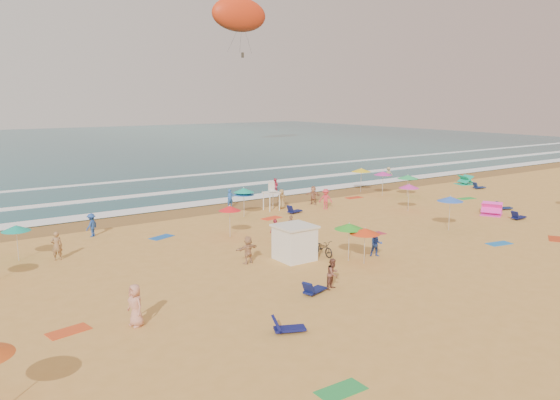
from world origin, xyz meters
TOP-DOWN VIEW (x-y plane):
  - ground at (0.00, 0.00)m, footprint 220.00×220.00m
  - ocean at (0.00, 84.00)m, footprint 220.00×140.00m
  - wet_sand at (0.00, 12.50)m, footprint 220.00×220.00m
  - surf_foam at (0.00, 21.32)m, footprint 200.00×18.70m
  - cabana at (-5.17, -3.88)m, footprint 2.00×2.00m
  - cabana_roof at (-5.17, -3.88)m, footprint 2.20×2.20m
  - bicycle at (-3.27, -4.18)m, footprint 0.67×1.88m
  - lifeguard_stand at (1.83, 9.05)m, footprint 1.20×1.20m
  - beach_umbrellas at (0.54, 1.06)m, footprint 51.38×25.50m
  - loungers at (7.17, -3.60)m, footprint 39.25×19.95m
  - towels at (3.49, -0.96)m, footprint 41.37×28.89m
  - popup_tents at (21.88, 2.86)m, footprint 14.29×13.66m
  - beachgoers at (-0.90, 4.35)m, footprint 42.30×27.24m
  - parasail at (27.58, 57.56)m, footprint 10.82×3.79m

SIDE VIEW (x-z plane):
  - ground at x=0.00m, z-range 0.00..0.00m
  - ocean at x=0.00m, z-range -0.09..0.09m
  - wet_sand at x=0.00m, z-range 0.01..0.01m
  - towels at x=3.49m, z-range 0.00..0.03m
  - surf_foam at x=0.00m, z-range 0.08..0.12m
  - loungers at x=7.17m, z-range 0.00..0.34m
  - bicycle at x=-3.27m, z-range 0.00..0.98m
  - popup_tents at x=21.88m, z-range 0.00..1.20m
  - beachgoers at x=-0.90m, z-range -0.25..1.85m
  - cabana at x=-5.17m, z-range 0.00..2.00m
  - lifeguard_stand at x=1.83m, z-range 0.00..2.10m
  - cabana_roof at x=-5.17m, z-range 2.00..2.12m
  - beach_umbrellas at x=0.54m, z-range 1.76..2.51m
  - parasail at x=27.58m, z-range 18.82..29.25m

